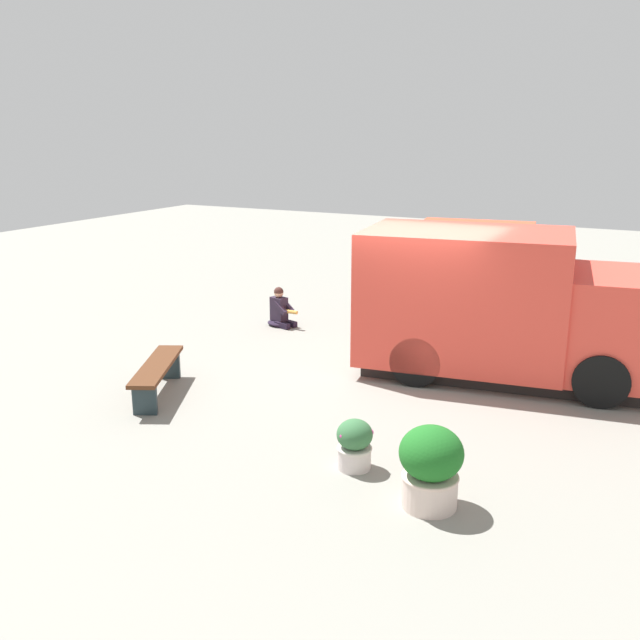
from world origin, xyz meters
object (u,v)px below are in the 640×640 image
food_truck (499,308)px  plaza_bench (157,371)px  person_customer (280,311)px  planter_flowering_far (355,443)px  planter_flowering_near (431,465)px

food_truck → plaza_bench: (-4.31, -3.32, -0.73)m
plaza_bench → food_truck: bearing=37.6°
food_truck → person_customer: 4.79m
food_truck → planter_flowering_far: food_truck is taller
person_customer → planter_flowering_near: size_ratio=0.89×
food_truck → person_customer: bearing=169.1°
planter_flowering_near → planter_flowering_far: size_ratio=1.48×
food_truck → planter_flowering_far: 4.25m
planter_flowering_near → plaza_bench: planter_flowering_near is taller
food_truck → plaza_bench: bearing=-142.4°
food_truck → plaza_bench: size_ratio=2.62×
person_customer → planter_flowering_far: person_customer is taller
planter_flowering_far → plaza_bench: bearing=167.5°
food_truck → person_customer: food_truck is taller
food_truck → planter_flowering_near: size_ratio=5.36×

